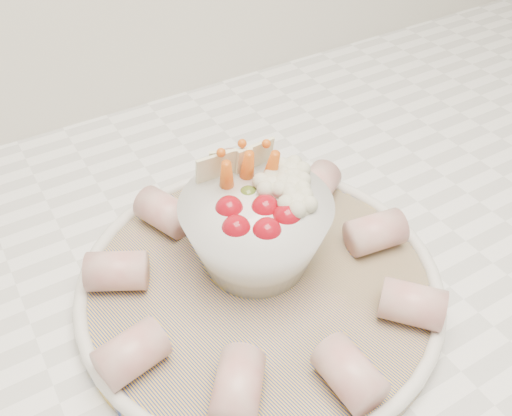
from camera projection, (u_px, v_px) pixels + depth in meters
serving_platter at (260, 283)px, 0.51m from camera, size 0.38×0.38×0.02m
veggie_bowl at (257, 228)px, 0.50m from camera, size 0.13×0.13×0.10m
cured_meat_rolls at (260, 267)px, 0.49m from camera, size 0.30×0.30×0.03m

